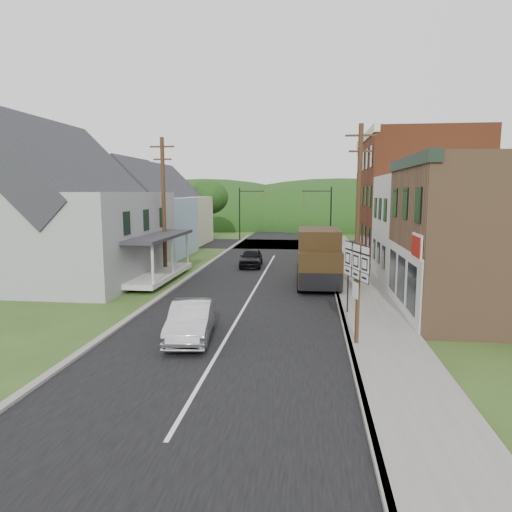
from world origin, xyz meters
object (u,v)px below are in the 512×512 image
(dark_sedan, at_px, (251,258))
(route_sign_cluster, at_px, (357,278))
(silver_sedan, at_px, (191,321))
(delivery_van, at_px, (319,257))
(warning_sign, at_px, (348,274))

(dark_sedan, relative_size, route_sign_cluster, 1.07)
(silver_sedan, relative_size, route_sign_cluster, 1.16)
(delivery_van, bearing_deg, warning_sign, -81.28)
(silver_sedan, relative_size, delivery_van, 0.71)
(delivery_van, height_order, route_sign_cluster, route_sign_cluster)
(dark_sedan, distance_m, route_sign_cluster, 18.20)
(silver_sedan, distance_m, warning_sign, 7.42)
(route_sign_cluster, relative_size, warning_sign, 1.34)
(warning_sign, bearing_deg, route_sign_cluster, -98.22)
(delivery_van, relative_size, route_sign_cluster, 1.64)
(silver_sedan, xyz_separation_m, dark_sedan, (0.05, 16.91, -0.03))
(route_sign_cluster, bearing_deg, silver_sedan, 160.56)
(route_sign_cluster, bearing_deg, dark_sedan, 91.55)
(silver_sedan, bearing_deg, warning_sign, 27.16)
(silver_sedan, height_order, dark_sedan, silver_sedan)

